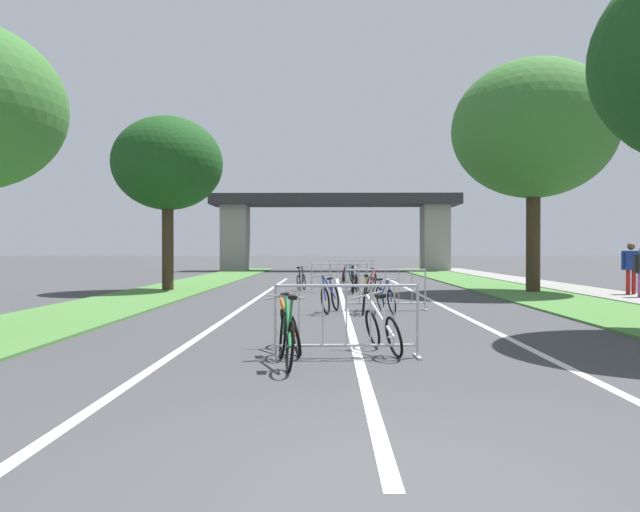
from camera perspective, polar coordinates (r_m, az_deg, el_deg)
ground_plane at (r=4.09m, az=7.07°, el=-21.47°), size 300.00×300.00×0.00m
grass_verge_left at (r=24.64m, az=-13.30°, el=-2.95°), size 3.06×49.07×0.05m
grass_verge_right at (r=24.86m, az=16.90°, el=-2.93°), size 3.06×49.07×0.05m
sidewalk_path_right at (r=25.67m, az=22.36°, el=-2.81°), size 2.01×49.07×0.08m
lane_stripe_center at (r=18.04m, az=2.19°, el=-4.30°), size 0.14×28.39×0.01m
lane_stripe_right_lane at (r=18.30m, az=10.70°, el=-4.24°), size 0.14×28.39×0.01m
lane_stripe_left_lane at (r=18.18m, az=-6.38°, el=-4.26°), size 0.14×28.39×0.01m
overpass_bridge at (r=44.39m, az=1.41°, el=3.62°), size 18.08×3.57×5.58m
tree_left_cypress_far at (r=23.31m, az=-14.22°, el=8.42°), size 4.07×4.07×6.49m
tree_right_maple_mid at (r=23.36m, az=19.55°, el=11.20°), size 5.80×5.80×8.34m
crowd_barrier_nearest at (r=8.61m, az=2.54°, el=-6.24°), size 2.10×0.53×1.05m
crowd_barrier_second at (r=15.39m, az=6.23°, el=-3.23°), size 2.10×0.54×1.05m
crowd_barrier_third at (r=22.06m, az=1.86°, el=-2.08°), size 2.09×0.44×1.05m
crowd_barrier_fourth at (r=28.81m, az=2.94°, el=-1.45°), size 2.11×0.55×1.05m
bicycle_blue_0 at (r=14.94m, az=6.19°, el=-3.99°), size 0.53×1.62×0.87m
bicycle_black_1 at (r=22.52m, az=-1.79°, el=-2.41°), size 0.47×1.62×0.95m
bicycle_purple_2 at (r=28.44m, az=2.30°, el=-1.75°), size 0.46×1.69×0.95m
bicycle_white_3 at (r=9.10m, az=5.90°, el=-6.91°), size 0.73×1.60×0.90m
bicycle_yellow_4 at (r=14.81m, az=4.21°, el=-3.94°), size 0.45×1.70×0.95m
bicycle_red_5 at (r=21.54m, az=4.91°, el=-2.52°), size 0.69×1.69×0.92m
bicycle_silver_6 at (r=21.58m, az=3.20°, el=-2.50°), size 0.50×1.75×1.02m
bicycle_green_7 at (r=8.09m, az=-3.18°, el=-7.66°), size 0.50×1.74×0.96m
bicycle_teal_8 at (r=29.33m, az=3.00°, el=-1.71°), size 0.47×1.64×0.94m
bicycle_orange_9 at (r=9.16m, az=-2.88°, el=-6.89°), size 0.68×1.57×0.91m
bicycle_blue_10 at (r=14.80m, az=0.97°, el=-3.95°), size 0.73×1.61×0.98m
bicycle_black_11 at (r=22.60m, az=3.41°, el=-2.36°), size 0.49×1.71×1.00m
pedestrian_in_red_jacket at (r=22.31m, az=27.35°, el=-0.65°), size 0.64×0.31×1.78m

